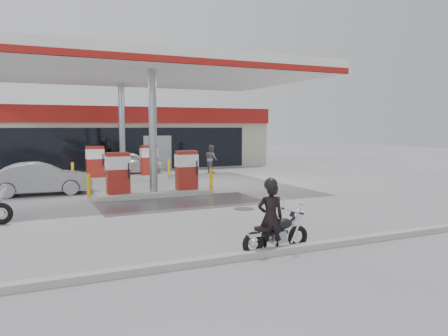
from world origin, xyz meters
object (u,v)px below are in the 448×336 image
Objects in this scene: main_motorcycle at (277,234)px; biker_main at (270,218)px; pump_island_far at (123,166)px; attendant at (211,159)px; biker_walking at (104,156)px; sedan_white at (130,163)px; hatchback_silver at (41,179)px; parked_car_right at (220,157)px; pump_island_near at (154,178)px.

biker_main reaches higher than main_motorcycle.
pump_island_far is 14.81m from biker_main.
pump_island_far is at bearing 100.98° from attendant.
attendant is at bearing 67.52° from main_motorcycle.
biker_walking is at bearing 95.04° from pump_island_far.
biker_walking reaches higher than sedan_white.
pump_island_far is at bearing -83.92° from biker_walking.
biker_main is at bearing -174.81° from sedan_white.
hatchback_silver is at bearing 149.24° from sedan_white.
parked_car_right is at bearing -95.83° from biker_main.
main_motorcycle is at bearing -87.57° from pump_island_near.
parked_car_right is (8.08, 20.81, -0.21)m from biker_main.
parked_car_right is (8.26, 12.00, -0.13)m from pump_island_near.
sedan_white is at bearing 83.54° from pump_island_near.
biker_main reaches higher than sedan_white.
biker_walking is at bearing 54.51° from sedan_white.
parked_car_right reaches higher than main_motorcycle.
sedan_white is at bearing 72.08° from attendant.
pump_island_near reaches higher than hatchback_silver.
sedan_white reaches higher than parked_car_right.
sedan_white is 8.15m from hatchback_silver.
attendant is at bearing -22.91° from biker_walking.
main_motorcycle is 17.38m from sedan_white.
pump_island_near is at bearing -87.00° from biker_walking.
pump_island_near and pump_island_far have the same top height.
pump_island_near reaches higher than sedan_white.
pump_island_near is 4.66m from hatchback_silver.
hatchback_silver is 15.78m from parked_car_right.
pump_island_near is at bearing 87.89° from main_motorcycle.
biker_main is 18.62m from biker_walking.
hatchback_silver reaches higher than parked_car_right.
sedan_white is (0.78, 17.38, -0.13)m from biker_main.
biker_walking reaches higher than biker_main.
main_motorcycle is at bearing -159.07° from biker_main.
pump_island_far is 3.05× the size of attendant.
hatchback_silver reaches higher than main_motorcycle.
hatchback_silver is (-4.48, 10.99, 0.26)m from main_motorcycle.
biker_main is (0.19, -14.81, 0.07)m from pump_island_far.
pump_island_near reaches higher than attendant.
main_motorcycle is 16.80m from attendant.
sedan_white is 1.83m from biker_walking.
pump_island_near is 2.95× the size of main_motorcycle.
parked_car_right is at bearing -48.27° from hatchback_silver.
hatchback_silver is 0.96× the size of parked_car_right.
attendant is (5.36, 16.00, 0.06)m from biker_main.
sedan_white is (0.97, 8.57, -0.05)m from pump_island_near.
sedan_white is at bearing -35.19° from hatchback_silver.
biker_walking is (-0.34, 9.80, 0.31)m from pump_island_near.
attendant is 10.87m from hatchback_silver.
pump_island_near reaches higher than parked_car_right.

